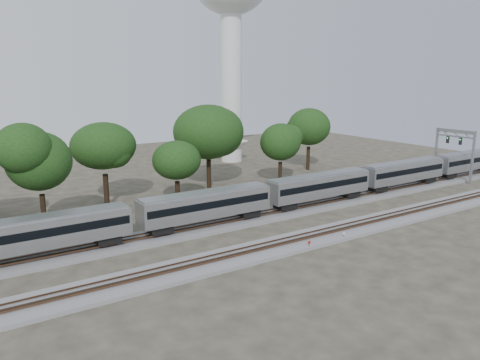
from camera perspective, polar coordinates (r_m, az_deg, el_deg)
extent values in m
plane|color=#383328|center=(53.85, 1.23, -7.24)|extent=(160.00, 160.00, 0.00)
cube|color=slate|center=(58.57, -2.09, -5.38)|extent=(160.00, 5.00, 0.40)
cube|color=brown|center=(57.85, -1.72, -5.14)|extent=(160.00, 0.08, 0.15)
cube|color=brown|center=(59.02, -2.45, -4.78)|extent=(160.00, 0.08, 0.15)
cube|color=slate|center=(50.74, 3.81, -8.30)|extent=(160.00, 5.00, 0.40)
cube|color=brown|center=(50.04, 4.31, -8.05)|extent=(160.00, 0.08, 0.15)
cube|color=brown|center=(51.12, 3.33, -7.58)|extent=(160.00, 0.08, 0.15)
cube|color=#B9BBC0|center=(50.80, -22.57, -5.82)|extent=(16.90, 2.91, 2.91)
cube|color=black|center=(50.72, -22.60, -5.51)|extent=(16.32, 2.96, 0.87)
cube|color=gray|center=(50.37, -22.72, -4.20)|extent=(16.52, 2.33, 0.34)
cube|color=black|center=(52.70, -15.83, -6.84)|extent=(2.53, 2.14, 0.87)
cube|color=#B9BBC0|center=(56.63, -4.14, -3.01)|extent=(16.90, 2.91, 2.91)
cube|color=black|center=(56.56, -4.14, -2.73)|extent=(16.32, 2.96, 0.87)
cube|color=gray|center=(56.25, -4.16, -1.54)|extent=(16.52, 2.33, 0.34)
cube|color=black|center=(54.63, -9.75, -5.84)|extent=(2.53, 2.14, 0.87)
cube|color=black|center=(60.23, 1.00, -3.90)|extent=(2.53, 2.14, 0.87)
cube|color=#B9BBC0|center=(67.10, 9.65, -0.68)|extent=(16.90, 2.91, 2.91)
cube|color=black|center=(67.04, 9.66, -0.44)|extent=(16.32, 2.96, 0.87)
cube|color=gray|center=(66.78, 9.70, 0.58)|extent=(16.52, 2.33, 0.34)
cube|color=black|center=(63.69, 5.52, -3.04)|extent=(2.53, 2.14, 0.87)
cube|color=black|center=(71.74, 13.20, -1.53)|extent=(2.53, 2.14, 0.87)
cube|color=#B9BBC0|center=(80.42, 19.29, 0.98)|extent=(16.90, 2.91, 2.91)
cube|color=black|center=(80.36, 19.31, 1.19)|extent=(16.32, 2.96, 0.87)
cube|color=gray|center=(80.15, 19.37, 2.04)|extent=(16.52, 2.33, 0.34)
cube|color=black|center=(76.13, 16.36, -0.90)|extent=(2.53, 2.14, 0.87)
cube|color=black|center=(85.64, 21.72, 0.17)|extent=(2.53, 2.14, 0.87)
cube|color=#B9BBC0|center=(95.39, 26.07, 2.14)|extent=(16.90, 2.91, 2.91)
cube|color=black|center=(95.35, 26.09, 2.31)|extent=(16.32, 2.96, 0.87)
cube|color=gray|center=(95.16, 26.16, 3.03)|extent=(16.52, 2.33, 0.34)
cube|color=black|center=(90.58, 23.95, 0.62)|extent=(2.53, 2.14, 0.87)
cylinder|color=#512D19|center=(51.20, 8.42, -7.93)|extent=(0.06, 0.06, 0.87)
cylinder|color=#A70B0F|center=(51.07, 8.44, -7.52)|extent=(0.29, 0.16, 0.31)
cylinder|color=#512D19|center=(54.79, 12.54, -6.75)|extent=(0.05, 0.05, 0.81)
cylinder|color=silver|center=(54.67, 12.55, -6.39)|extent=(0.28, 0.13, 0.29)
cube|color=#512D19|center=(52.60, 9.91, -7.75)|extent=(0.53, 0.35, 0.30)
cylinder|color=silver|center=(101.01, -1.08, 11.06)|extent=(4.44, 4.44, 31.10)
cone|color=silver|center=(102.24, -1.04, 3.57)|extent=(7.11, 7.11, 4.44)
cube|color=gray|center=(89.31, 26.48, 2.42)|extent=(0.35, 0.35, 9.07)
cube|color=gray|center=(93.01, 22.77, 3.12)|extent=(0.35, 0.35, 9.07)
cube|color=gray|center=(90.57, 24.83, 5.42)|extent=(0.40, 7.46, 0.60)
cube|color=gray|center=(90.67, 24.78, 4.85)|extent=(0.25, 7.46, 0.25)
cube|color=black|center=(89.87, 25.28, 4.29)|extent=(0.25, 0.50, 1.21)
cube|color=black|center=(91.14, 24.00, 4.51)|extent=(0.25, 0.50, 1.21)
cylinder|color=black|center=(60.30, -22.81, -3.76)|extent=(0.70, 0.70, 4.63)
ellipsoid|color=#123411|center=(58.95, -23.32, 2.12)|extent=(8.74, 8.74, 7.42)
cylinder|color=black|center=(69.08, -15.99, -1.22)|extent=(0.70, 0.70, 4.71)
ellipsoid|color=#123411|center=(67.89, -16.31, 4.02)|extent=(8.87, 8.87, 7.54)
cylinder|color=black|center=(67.50, -7.61, -1.65)|extent=(0.70, 0.70, 3.58)
ellipsoid|color=#123411|center=(66.48, -7.73, 2.42)|extent=(6.75, 6.75, 5.74)
cylinder|color=black|center=(77.45, -3.82, 0.84)|extent=(0.70, 0.70, 5.04)
ellipsoid|color=#123411|center=(76.35, -3.90, 5.87)|extent=(9.51, 9.51, 8.08)
cylinder|color=black|center=(79.84, 4.91, 0.79)|extent=(0.70, 0.70, 3.99)
ellipsoid|color=#123411|center=(78.91, 4.98, 4.65)|extent=(7.53, 7.53, 6.40)
cylinder|color=black|center=(93.55, 8.30, 2.64)|extent=(0.70, 0.70, 4.60)
ellipsoid|color=#123411|center=(92.69, 8.42, 6.45)|extent=(8.68, 8.68, 7.38)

